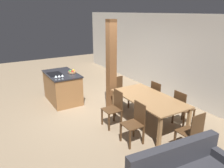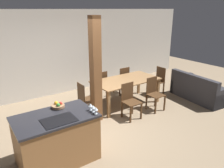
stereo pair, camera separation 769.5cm
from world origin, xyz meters
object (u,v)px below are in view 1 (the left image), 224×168
object	(u,v)px
wine_glass_near	(56,77)
dining_chair_near_left	(114,108)
fruit_bowl	(72,72)
dining_chair_foot_end	(192,132)
dining_chair_head_end	(119,91)
dining_chair_far_left	(158,96)
kitchen_island	(62,87)
wine_glass_far	(62,76)
wine_glass_middle	(59,76)
dining_chair_far_right	(182,108)
timber_post	(111,68)
dining_table	(149,101)
dining_chair_near_right	(135,122)

from	to	relation	value
wine_glass_near	dining_chair_near_left	bearing A→B (deg)	31.03
fruit_bowl	dining_chair_foot_end	bearing A→B (deg)	15.20
dining_chair_head_end	dining_chair_far_left	bearing A→B (deg)	-51.16
wine_glass_near	dining_chair_far_left	size ratio (longest dim) A/B	0.14
kitchen_island	wine_glass_far	bearing A→B (deg)	-15.33
dining_chair_foot_end	wine_glass_middle	bearing A→B (deg)	-64.71
kitchen_island	dining_chair_far_right	world-z (taller)	kitchen_island
wine_glass_near	dining_chair_foot_end	distance (m)	3.79
kitchen_island	dining_chair_head_end	world-z (taller)	kitchen_island
fruit_bowl	wine_glass_far	world-z (taller)	wine_glass_far
timber_post	dining_chair_far_right	bearing A→B (deg)	33.18
fruit_bowl	timber_post	xyz separation A→B (m)	(1.24, 0.68, 0.31)
dining_table	dining_chair_foot_end	xyz separation A→B (m)	(1.34, 0.00, -0.19)
wine_glass_middle	dining_table	size ratio (longest dim) A/B	0.07
kitchen_island	dining_chair_near_right	world-z (taller)	kitchen_island
dining_chair_near_left	dining_chair_far_right	xyz separation A→B (m)	(0.87, 1.46, 0.00)
dining_chair_near_right	dining_chair_far_right	distance (m)	1.46
wine_glass_near	dining_chair_foot_end	bearing A→B (deg)	26.58
dining_chair_far_left	dining_chair_foot_end	bearing A→B (deg)	157.68
fruit_bowl	wine_glass_near	world-z (taller)	wine_glass_near
dining_table	dining_chair_head_end	bearing A→B (deg)	180.00
dining_chair_far_right	wine_glass_near	bearing A→B (deg)	44.54
kitchen_island	dining_chair_far_right	distance (m)	3.69
fruit_bowl	timber_post	bearing A→B (deg)	28.78
fruit_bowl	dining_chair_far_left	bearing A→B (deg)	41.06
dining_chair_head_end	kitchen_island	bearing A→B (deg)	135.48
dining_chair_near_right	timber_post	distance (m)	1.87
kitchen_island	wine_glass_middle	bearing A→B (deg)	-22.92
dining_chair_foot_end	dining_chair_near_left	bearing A→B (deg)	-67.68
fruit_bowl	dining_chair_near_right	size ratio (longest dim) A/B	0.27
dining_chair_far_right	dining_chair_head_end	size ratio (longest dim) A/B	1.00
timber_post	dining_chair_near_left	bearing A→B (deg)	-25.99
fruit_bowl	dining_chair_far_right	world-z (taller)	fruit_bowl
dining_chair_foot_end	dining_chair_near_right	bearing A→B (deg)	-51.16
wine_glass_middle	wine_glass_far	distance (m)	0.09
wine_glass_middle	timber_post	size ratio (longest dim) A/B	0.05
dining_chair_near_left	dining_chair_near_right	size ratio (longest dim) A/B	1.00
kitchen_island	dining_table	bearing A→B (deg)	26.54
dining_chair_head_end	dining_chair_near_left	bearing A→B (deg)	-128.84
fruit_bowl	dining_chair_foot_end	xyz separation A→B (m)	(3.80, 1.03, -0.49)
kitchen_island	timber_post	world-z (taller)	timber_post
dining_chair_near_right	dining_chair_far_right	world-z (taller)	same
dining_chair_far_left	wine_glass_far	bearing A→B (deg)	54.65
dining_chair_near_right	dining_chair_far_left	xyz separation A→B (m)	(-0.87, 1.46, 0.00)
wine_glass_near	dining_chair_head_end	bearing A→B (deg)	68.28
dining_chair_foot_end	timber_post	world-z (taller)	timber_post
dining_chair_near_left	dining_chair_foot_end	bearing A→B (deg)	22.32
dining_chair_near_right	dining_chair_head_end	distance (m)	1.92
dining_chair_far_right	wine_glass_far	bearing A→B (deg)	42.23
wine_glass_far	dining_table	size ratio (longest dim) A/B	0.07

